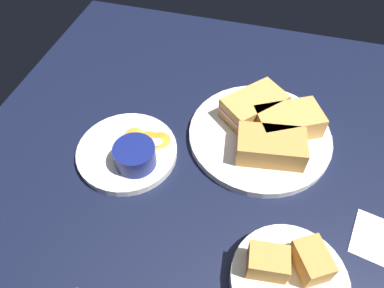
% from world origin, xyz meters
% --- Properties ---
extents(ground_plane, '(1.10, 1.10, 0.03)m').
position_xyz_m(ground_plane, '(0.00, 0.00, -0.01)').
color(ground_plane, black).
extents(plate_sandwich_main, '(0.29, 0.29, 0.02)m').
position_xyz_m(plate_sandwich_main, '(-0.03, -0.13, 0.01)').
color(plate_sandwich_main, white).
rests_on(plate_sandwich_main, ground_plane).
extents(sandwich_half_near, '(0.14, 0.09, 0.05)m').
position_xyz_m(sandwich_half_near, '(-0.06, -0.08, 0.04)').
color(sandwich_half_near, '#C68C42').
rests_on(sandwich_half_near, plate_sandwich_main).
extents(sandwich_half_far, '(0.15, 0.13, 0.05)m').
position_xyz_m(sandwich_half_far, '(-0.08, -0.16, 0.04)').
color(sandwich_half_far, tan).
rests_on(sandwich_half_far, plate_sandwich_main).
extents(sandwich_half_extra, '(0.14, 0.15, 0.05)m').
position_xyz_m(sandwich_half_extra, '(-0.01, -0.18, 0.04)').
color(sandwich_half_extra, tan).
rests_on(sandwich_half_extra, plate_sandwich_main).
extents(ramekin_dark_sauce, '(0.07, 0.07, 0.04)m').
position_xyz_m(ramekin_dark_sauce, '(-0.01, -0.20, 0.04)').
color(ramekin_dark_sauce, '#0C144C').
rests_on(ramekin_dark_sauce, plate_sandwich_main).
extents(spoon_by_dark_ramekin, '(0.06, 0.09, 0.01)m').
position_xyz_m(spoon_by_dark_ramekin, '(-0.04, -0.15, 0.02)').
color(spoon_by_dark_ramekin, silver).
rests_on(spoon_by_dark_ramekin, plate_sandwich_main).
extents(plate_chips_companion, '(0.20, 0.20, 0.02)m').
position_xyz_m(plate_chips_companion, '(0.22, -0.02, 0.01)').
color(plate_chips_companion, white).
rests_on(plate_chips_companion, ground_plane).
extents(ramekin_light_gravy, '(0.08, 0.08, 0.04)m').
position_xyz_m(ramekin_light_gravy, '(0.19, 0.01, 0.04)').
color(ramekin_light_gravy, navy).
rests_on(ramekin_light_gravy, plate_chips_companion).
extents(spoon_by_gravy_ramekin, '(0.09, 0.06, 0.01)m').
position_xyz_m(spoon_by_gravy_ramekin, '(0.18, -0.04, 0.02)').
color(spoon_by_gravy_ramekin, silver).
rests_on(spoon_by_gravy_ramekin, plate_chips_companion).
extents(plantain_chip_scatter, '(0.11, 0.07, 0.01)m').
position_xyz_m(plantain_chip_scatter, '(0.19, -0.05, 0.02)').
color(plantain_chip_scatter, gold).
rests_on(plantain_chip_scatter, plate_chips_companion).
extents(bread_basket_rear, '(0.18, 0.18, 0.07)m').
position_xyz_m(bread_basket_rear, '(-0.12, 0.15, 0.02)').
color(bread_basket_rear, silver).
rests_on(bread_basket_rear, ground_plane).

